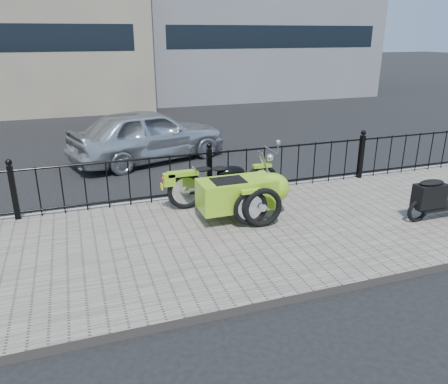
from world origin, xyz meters
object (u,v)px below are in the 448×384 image
object	(u,v)px
motorcycle_sidecar	(243,190)
spare_tire	(263,208)
scooter	(440,197)
sedan_car	(148,135)

from	to	relation	value
motorcycle_sidecar	spare_tire	bearing A→B (deg)	-78.52
scooter	spare_tire	bearing A→B (deg)	167.30
scooter	sedan_car	bearing A→B (deg)	125.00
scooter	spare_tire	distance (m)	3.11
motorcycle_sidecar	scooter	size ratio (longest dim) A/B	1.50
scooter	spare_tire	size ratio (longest dim) A/B	2.22
spare_tire	sedan_car	world-z (taller)	sedan_car
motorcycle_sidecar	sedan_car	xyz separation A→B (m)	(-0.87, 4.47, 0.10)
spare_tire	scooter	bearing A→B (deg)	-12.70
spare_tire	sedan_car	size ratio (longest dim) A/B	0.17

